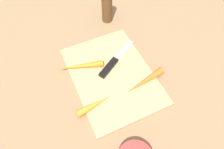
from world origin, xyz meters
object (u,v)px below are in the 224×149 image
(carrot_longest, at_px, (79,66))
(carrot_medium, at_px, (145,81))
(knife, at_px, (111,65))
(carrot_shortest, at_px, (95,105))
(cutting_board, at_px, (112,75))
(pepper_grinder, at_px, (107,7))

(carrot_longest, bearing_deg, carrot_medium, 155.29)
(carrot_longest, bearing_deg, knife, 175.61)
(carrot_shortest, bearing_deg, cutting_board, 34.28)
(knife, distance_m, pepper_grinder, 0.26)
(cutting_board, relative_size, knife, 1.99)
(carrot_medium, height_order, pepper_grinder, pepper_grinder)
(knife, relative_size, carrot_longest, 1.11)
(cutting_board, distance_m, knife, 0.04)
(cutting_board, xyz_separation_m, carrot_medium, (-0.08, -0.08, 0.02))
(cutting_board, height_order, carrot_medium, carrot_medium)
(carrot_longest, xyz_separation_m, pepper_grinder, (0.20, -0.19, 0.04))
(carrot_longest, relative_size, pepper_grinder, 1.25)
(knife, bearing_deg, carrot_longest, 128.33)
(knife, distance_m, carrot_medium, 0.13)
(cutting_board, distance_m, carrot_medium, 0.11)
(knife, xyz_separation_m, carrot_longest, (0.04, 0.10, 0.01))
(pepper_grinder, bearing_deg, carrot_medium, 176.75)
(carrot_longest, height_order, pepper_grinder, pepper_grinder)
(carrot_medium, height_order, carrot_longest, carrot_medium)
(cutting_board, bearing_deg, carrot_shortest, 131.06)
(carrot_shortest, bearing_deg, pepper_grinder, 53.76)
(knife, bearing_deg, carrot_medium, -88.48)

